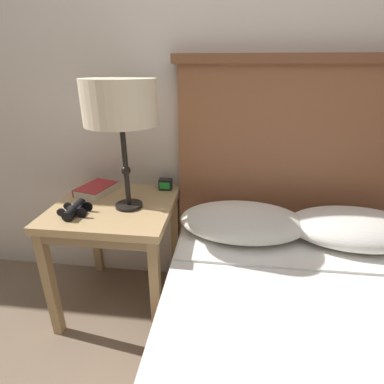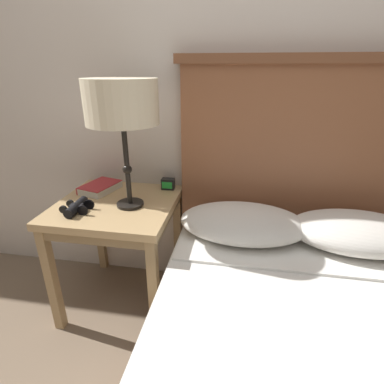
{
  "view_description": "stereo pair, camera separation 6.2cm",
  "coord_description": "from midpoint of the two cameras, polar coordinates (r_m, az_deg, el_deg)",
  "views": [
    {
      "loc": [
        0.05,
        -0.71,
        1.24
      ],
      "look_at": [
        -0.1,
        0.54,
        0.71
      ],
      "focal_mm": 28.0,
      "sensor_mm": 36.0,
      "label": 1
    },
    {
      "loc": [
        0.11,
        -0.7,
        1.24
      ],
      "look_at": [
        -0.1,
        0.54,
        0.71
      ],
      "focal_mm": 28.0,
      "sensor_mm": 36.0,
      "label": 2
    }
  ],
  "objects": [
    {
      "name": "wall_back",
      "position": [
        1.59,
        7.51,
        24.78
      ],
      "size": [
        8.0,
        0.06,
        2.6
      ],
      "color": "silver",
      "rests_on": "ground_plane"
    },
    {
      "name": "binoculars_pair",
      "position": [
        1.48,
        -20.0,
        -2.7
      ],
      "size": [
        0.14,
        0.16,
        0.05
      ],
      "color": "black",
      "rests_on": "nightstand"
    },
    {
      "name": "table_lamp",
      "position": [
        1.36,
        -11.96,
        16.04
      ],
      "size": [
        0.32,
        0.32,
        0.58
      ],
      "color": "black",
      "rests_on": "nightstand"
    },
    {
      "name": "alarm_clock",
      "position": [
        1.65,
        -3.52,
        1.55
      ],
      "size": [
        0.07,
        0.05,
        0.06
      ],
      "color": "black",
      "rests_on": "nightstand"
    },
    {
      "name": "book_on_nightstand",
      "position": [
        1.7,
        -16.15,
        0.87
      ],
      "size": [
        0.2,
        0.24,
        0.04
      ],
      "color": "silver",
      "rests_on": "nightstand"
    },
    {
      "name": "nightstand",
      "position": [
        1.58,
        -12.81,
        -4.47
      ],
      "size": [
        0.58,
        0.58,
        0.61
      ],
      "color": "tan",
      "rests_on": "ground_plane"
    }
  ]
}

